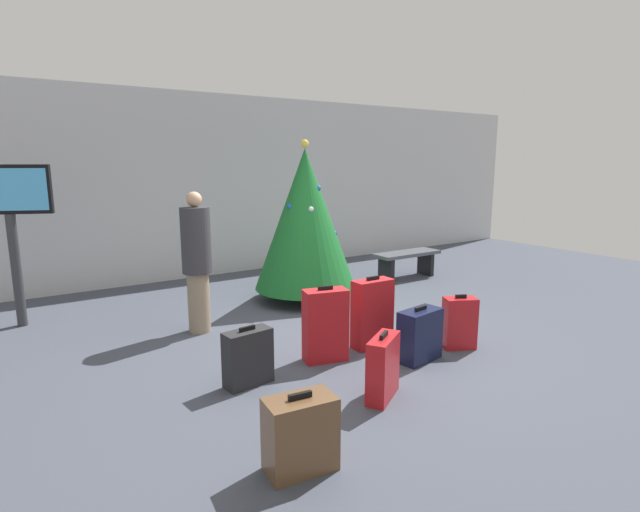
{
  "coord_description": "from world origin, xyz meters",
  "views": [
    {
      "loc": [
        -3.33,
        -4.27,
        2.08
      ],
      "look_at": [
        0.07,
        0.85,
        0.9
      ],
      "focal_mm": 27.67,
      "sensor_mm": 36.0,
      "label": 1
    }
  ],
  "objects_px": {
    "flight_info_kiosk": "(10,212)",
    "suitcase_1": "(383,368)",
    "suitcase_0": "(248,358)",
    "suitcase_6": "(459,323)",
    "holiday_tree": "(305,219)",
    "suitcase_3": "(325,325)",
    "waiting_bench": "(407,259)",
    "traveller_0": "(197,260)",
    "suitcase_5": "(300,434)",
    "suitcase_4": "(420,335)",
    "suitcase_2": "(372,313)"
  },
  "relations": [
    {
      "from": "flight_info_kiosk",
      "to": "suitcase_1",
      "type": "distance_m",
      "value": 4.96
    },
    {
      "from": "suitcase_0",
      "to": "suitcase_6",
      "type": "bearing_deg",
      "value": -10.95
    },
    {
      "from": "suitcase_0",
      "to": "holiday_tree",
      "type": "bearing_deg",
      "value": 47.52
    },
    {
      "from": "suitcase_6",
      "to": "suitcase_3",
      "type": "bearing_deg",
      "value": 159.59
    },
    {
      "from": "holiday_tree",
      "to": "suitcase_6",
      "type": "bearing_deg",
      "value": -81.56
    },
    {
      "from": "waiting_bench",
      "to": "suitcase_0",
      "type": "distance_m",
      "value": 4.9
    },
    {
      "from": "suitcase_0",
      "to": "traveller_0",
      "type": "bearing_deg",
      "value": 85.15
    },
    {
      "from": "suitcase_3",
      "to": "suitcase_6",
      "type": "bearing_deg",
      "value": -20.41
    },
    {
      "from": "holiday_tree",
      "to": "traveller_0",
      "type": "relative_size",
      "value": 1.38
    },
    {
      "from": "suitcase_3",
      "to": "suitcase_5",
      "type": "distance_m",
      "value": 1.91
    },
    {
      "from": "suitcase_1",
      "to": "suitcase_5",
      "type": "height_order",
      "value": "suitcase_1"
    },
    {
      "from": "holiday_tree",
      "to": "suitcase_6",
      "type": "height_order",
      "value": "holiday_tree"
    },
    {
      "from": "flight_info_kiosk",
      "to": "suitcase_0",
      "type": "xyz_separation_m",
      "value": [
        1.69,
        -3.17,
        -1.19
      ]
    },
    {
      "from": "holiday_tree",
      "to": "suitcase_3",
      "type": "distance_m",
      "value": 2.51
    },
    {
      "from": "suitcase_5",
      "to": "suitcase_4",
      "type": "bearing_deg",
      "value": 24.41
    },
    {
      "from": "traveller_0",
      "to": "suitcase_1",
      "type": "bearing_deg",
      "value": -74.16
    },
    {
      "from": "waiting_bench",
      "to": "suitcase_3",
      "type": "relative_size",
      "value": 1.59
    },
    {
      "from": "suitcase_1",
      "to": "suitcase_3",
      "type": "xyz_separation_m",
      "value": [
        0.05,
        0.99,
        0.1
      ]
    },
    {
      "from": "flight_info_kiosk",
      "to": "suitcase_6",
      "type": "bearing_deg",
      "value": -41.69
    },
    {
      "from": "suitcase_2",
      "to": "suitcase_3",
      "type": "relative_size",
      "value": 1.01
    },
    {
      "from": "flight_info_kiosk",
      "to": "suitcase_0",
      "type": "distance_m",
      "value": 3.79
    },
    {
      "from": "flight_info_kiosk",
      "to": "suitcase_4",
      "type": "relative_size",
      "value": 3.45
    },
    {
      "from": "waiting_bench",
      "to": "suitcase_0",
      "type": "height_order",
      "value": "suitcase_0"
    },
    {
      "from": "suitcase_1",
      "to": "suitcase_4",
      "type": "distance_m",
      "value": 0.99
    },
    {
      "from": "suitcase_2",
      "to": "suitcase_3",
      "type": "bearing_deg",
      "value": -177.41
    },
    {
      "from": "holiday_tree",
      "to": "suitcase_1",
      "type": "bearing_deg",
      "value": -109.9
    },
    {
      "from": "suitcase_2",
      "to": "suitcase_4",
      "type": "distance_m",
      "value": 0.62
    },
    {
      "from": "holiday_tree",
      "to": "waiting_bench",
      "type": "relative_size",
      "value": 1.86
    },
    {
      "from": "suitcase_1",
      "to": "suitcase_0",
      "type": "bearing_deg",
      "value": 134.18
    },
    {
      "from": "suitcase_6",
      "to": "flight_info_kiosk",
      "type": "bearing_deg",
      "value": 138.31
    },
    {
      "from": "flight_info_kiosk",
      "to": "suitcase_3",
      "type": "relative_size",
      "value": 2.52
    },
    {
      "from": "waiting_bench",
      "to": "suitcase_3",
      "type": "height_order",
      "value": "suitcase_3"
    },
    {
      "from": "holiday_tree",
      "to": "suitcase_0",
      "type": "xyz_separation_m",
      "value": [
        -2.0,
        -2.18,
        -0.97
      ]
    },
    {
      "from": "holiday_tree",
      "to": "waiting_bench",
      "type": "distance_m",
      "value": 2.45
    },
    {
      "from": "waiting_bench",
      "to": "suitcase_4",
      "type": "distance_m",
      "value": 3.8
    },
    {
      "from": "holiday_tree",
      "to": "suitcase_6",
      "type": "distance_m",
      "value": 2.84
    },
    {
      "from": "suitcase_6",
      "to": "suitcase_2",
      "type": "bearing_deg",
      "value": 144.33
    },
    {
      "from": "traveller_0",
      "to": "suitcase_0",
      "type": "relative_size",
      "value": 3.01
    },
    {
      "from": "suitcase_5",
      "to": "suitcase_6",
      "type": "distance_m",
      "value": 2.83
    },
    {
      "from": "suitcase_1",
      "to": "suitcase_3",
      "type": "height_order",
      "value": "suitcase_3"
    },
    {
      "from": "holiday_tree",
      "to": "suitcase_0",
      "type": "relative_size",
      "value": 4.16
    },
    {
      "from": "suitcase_2",
      "to": "suitcase_5",
      "type": "relative_size",
      "value": 1.46
    },
    {
      "from": "flight_info_kiosk",
      "to": "suitcase_5",
      "type": "relative_size",
      "value": 3.63
    },
    {
      "from": "traveller_0",
      "to": "flight_info_kiosk",
      "type": "bearing_deg",
      "value": 141.11
    },
    {
      "from": "holiday_tree",
      "to": "suitcase_5",
      "type": "bearing_deg",
      "value": -122.42
    },
    {
      "from": "traveller_0",
      "to": "suitcase_4",
      "type": "bearing_deg",
      "value": -53.16
    },
    {
      "from": "suitcase_5",
      "to": "suitcase_6",
      "type": "bearing_deg",
      "value": 19.29
    },
    {
      "from": "flight_info_kiosk",
      "to": "waiting_bench",
      "type": "xyz_separation_m",
      "value": [
        5.97,
        -0.79,
        -1.11
      ]
    },
    {
      "from": "flight_info_kiosk",
      "to": "suitcase_3",
      "type": "xyz_separation_m",
      "value": [
        2.62,
        -3.09,
        -1.07
      ]
    },
    {
      "from": "holiday_tree",
      "to": "suitcase_1",
      "type": "xyz_separation_m",
      "value": [
        -1.12,
        -3.09,
        -0.95
      ]
    }
  ]
}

